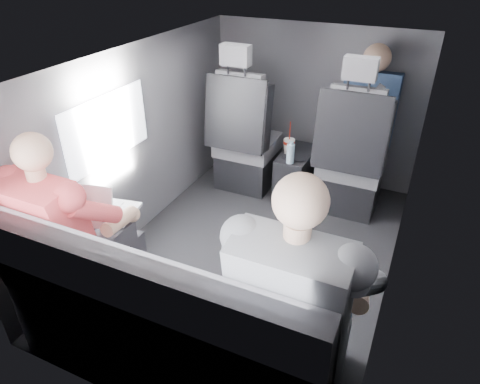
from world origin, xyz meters
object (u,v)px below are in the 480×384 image
at_px(front_seat_left, 245,145).
at_px(center_console, 295,174).
at_px(laptop_white, 99,209).
at_px(passenger_rear_right, 299,301).
at_px(rear_bench, 169,328).
at_px(passenger_rear_left, 72,233).
at_px(soda_cup, 289,146).
at_px(front_seat_right, 350,165).
at_px(water_bottle, 291,153).
at_px(passenger_front_right, 368,112).
at_px(laptop_black, 316,286).

distance_m(front_seat_left, center_console, 0.49).
height_order(laptop_white, passenger_rear_right, passenger_rear_right).
height_order(rear_bench, passenger_rear_left, passenger_rear_left).
bearing_deg(center_console, rear_bench, -90.00).
relative_size(front_seat_left, laptop_white, 3.42).
bearing_deg(soda_cup, front_seat_right, 0.85).
bearing_deg(passenger_rear_right, water_bottle, 109.64).
xyz_separation_m(laptop_white, passenger_front_right, (1.12, 1.84, 0.12)).
bearing_deg(soda_cup, laptop_white, -109.91).
bearing_deg(passenger_rear_left, passenger_front_right, 61.97).
height_order(soda_cup, passenger_front_right, passenger_front_right).
height_order(laptop_black, passenger_rear_left, passenger_rear_left).
height_order(front_seat_right, water_bottle, front_seat_right).
bearing_deg(center_console, front_seat_right, -5.07).
xyz_separation_m(front_seat_right, passenger_rear_right, (0.15, -1.81, 0.25)).
height_order(water_bottle, passenger_rear_left, passenger_rear_left).
relative_size(laptop_white, passenger_rear_right, 0.29).
distance_m(rear_bench, passenger_front_right, 2.26).
bearing_deg(water_bottle, front_seat_left, 160.89).
distance_m(water_bottle, laptop_white, 1.57).
relative_size(front_seat_right, rear_bench, 0.79).
distance_m(laptop_white, passenger_rear_right, 1.24).
distance_m(front_seat_right, passenger_rear_right, 1.83).
relative_size(center_console, soda_cup, 1.73).
xyz_separation_m(passenger_rear_left, passenger_front_right, (1.10, 2.06, 0.13)).
height_order(rear_bench, passenger_front_right, passenger_front_right).
xyz_separation_m(center_console, water_bottle, (0.01, -0.20, 0.28)).
height_order(laptop_black, passenger_front_right, passenger_front_right).
bearing_deg(passenger_rear_left, rear_bench, -8.87).
relative_size(front_seat_right, soda_cup, 4.56).
relative_size(center_console, water_bottle, 2.70).
relative_size(soda_cup, water_bottle, 1.56).
xyz_separation_m(soda_cup, laptop_white, (-0.57, -1.58, 0.16)).
height_order(passenger_rear_left, passenger_rear_right, passenger_rear_right).
bearing_deg(center_console, laptop_black, -69.71).
height_order(laptop_black, passenger_rear_right, passenger_rear_right).
xyz_separation_m(front_seat_left, water_bottle, (0.46, -0.16, 0.08)).
bearing_deg(passenger_rear_right, center_console, 107.88).
relative_size(soda_cup, laptop_black, 0.84).
xyz_separation_m(water_bottle, passenger_rear_right, (0.59, -1.65, 0.17)).
height_order(front_seat_left, laptop_black, front_seat_left).
relative_size(laptop_black, passenger_rear_left, 0.27).
bearing_deg(soda_cup, front_seat_left, 178.90).
relative_size(soda_cup, passenger_front_right, 0.33).
height_order(front_seat_right, laptop_white, front_seat_right).
height_order(front_seat_left, laptop_white, front_seat_left).
bearing_deg(laptop_white, passenger_rear_left, -85.51).
bearing_deg(front_seat_right, laptop_black, -83.76).
distance_m(center_console, passenger_rear_right, 1.99).
bearing_deg(laptop_white, passenger_rear_right, -10.28).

